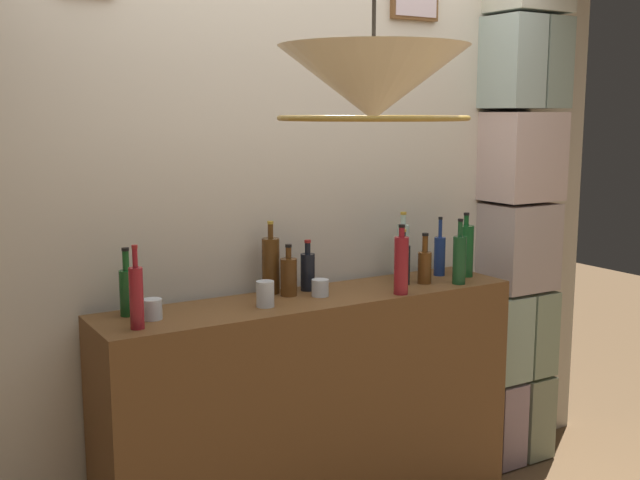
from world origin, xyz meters
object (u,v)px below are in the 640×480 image
(liquor_bottle_scotch, at_px, (459,259))
(glass_tumbler_rocks, at_px, (265,294))
(liquor_bottle_bourbon, at_px, (136,296))
(liquor_bottle_rye, at_px, (401,264))
(liquor_bottle_vodka, at_px, (425,265))
(liquor_bottle_vermouth, at_px, (403,250))
(pendant_lamp, at_px, (373,85))
(glass_tumbler_shot, at_px, (320,288))
(liquor_bottle_port, at_px, (127,290))
(liquor_bottle_mezcal, at_px, (271,265))
(glass_tumbler_highball, at_px, (152,309))
(liquor_bottle_amaro, at_px, (440,255))
(liquor_bottle_sherry, at_px, (308,271))
(liquor_bottle_tequila, at_px, (402,263))
(liquor_bottle_gin, at_px, (289,276))
(liquor_bottle_brandy, at_px, (465,250))

(liquor_bottle_scotch, bearing_deg, glass_tumbler_rocks, 175.10)
(liquor_bottle_scotch, height_order, liquor_bottle_bourbon, liquor_bottle_bourbon)
(liquor_bottle_rye, relative_size, liquor_bottle_vodka, 1.30)
(liquor_bottle_vermouth, relative_size, pendant_lamp, 0.50)
(liquor_bottle_bourbon, distance_m, glass_tumbler_shot, 0.83)
(liquor_bottle_port, relative_size, liquor_bottle_mezcal, 0.85)
(liquor_bottle_rye, height_order, liquor_bottle_mezcal, liquor_bottle_mezcal)
(glass_tumbler_highball, bearing_deg, liquor_bottle_amaro, 2.48)
(liquor_bottle_sherry, bearing_deg, liquor_bottle_vodka, -16.08)
(liquor_bottle_vodka, height_order, liquor_bottle_bourbon, liquor_bottle_bourbon)
(liquor_bottle_vodka, bearing_deg, liquor_bottle_vermouth, 94.96)
(liquor_bottle_rye, xyz_separation_m, glass_tumbler_highball, (-1.05, 0.15, -0.09))
(liquor_bottle_sherry, xyz_separation_m, glass_tumbler_shot, (-0.01, -0.12, -0.05))
(liquor_bottle_scotch, bearing_deg, liquor_bottle_tequila, 150.29)
(glass_tumbler_rocks, xyz_separation_m, glass_tumbler_shot, (0.28, 0.04, -0.02))
(liquor_bottle_gin, height_order, glass_tumbler_highball, liquor_bottle_gin)
(glass_tumbler_shot, height_order, pendant_lamp, pendant_lamp)
(liquor_bottle_scotch, height_order, liquor_bottle_vodka, liquor_bottle_scotch)
(liquor_bottle_port, relative_size, liquor_bottle_amaro, 0.94)
(liquor_bottle_bourbon, distance_m, pendant_lamp, 1.15)
(liquor_bottle_gin, bearing_deg, liquor_bottle_bourbon, -166.85)
(liquor_bottle_tequila, bearing_deg, liquor_bottle_gin, 172.83)
(liquor_bottle_mezcal, xyz_separation_m, liquor_bottle_scotch, (0.81, -0.28, -0.01))
(liquor_bottle_vermouth, distance_m, glass_tumbler_highball, 1.27)
(liquor_bottle_port, xyz_separation_m, liquor_bottle_vermouth, (1.32, 0.01, 0.03))
(liquor_bottle_amaro, height_order, glass_tumbler_highball, liquor_bottle_amaro)
(liquor_bottle_amaro, bearing_deg, glass_tumbler_highball, -177.52)
(liquor_bottle_amaro, bearing_deg, liquor_bottle_vermouth, 165.21)
(liquor_bottle_rye, bearing_deg, liquor_bottle_sherry, 138.72)
(liquor_bottle_brandy, bearing_deg, liquor_bottle_tequila, 177.75)
(glass_tumbler_shot, bearing_deg, liquor_bottle_sherry, 85.32)
(liquor_bottle_vodka, height_order, glass_tumbler_shot, liquor_bottle_vodka)
(liquor_bottle_mezcal, bearing_deg, liquor_bottle_port, -175.24)
(liquor_bottle_tequila, xyz_separation_m, liquor_bottle_vodka, (0.10, -0.04, -0.01))
(liquor_bottle_rye, relative_size, glass_tumbler_rocks, 2.89)
(liquor_bottle_mezcal, distance_m, pendant_lamp, 1.23)
(liquor_bottle_port, relative_size, liquor_bottle_gin, 1.20)
(glass_tumbler_highball, bearing_deg, liquor_bottle_vodka, -1.69)
(liquor_bottle_mezcal, height_order, glass_tumbler_shot, liquor_bottle_mezcal)
(liquor_bottle_scotch, bearing_deg, glass_tumbler_shot, 169.58)
(liquor_bottle_port, xyz_separation_m, liquor_bottle_vodka, (1.33, -0.14, -0.02))
(liquor_bottle_amaro, relative_size, liquor_bottle_scotch, 0.94)
(liquor_bottle_vermouth, relative_size, glass_tumbler_rocks, 2.99)
(liquor_bottle_rye, bearing_deg, liquor_bottle_mezcal, 146.81)
(pendant_lamp, bearing_deg, liquor_bottle_vodka, 43.03)
(liquor_bottle_brandy, relative_size, liquor_bottle_gin, 1.38)
(glass_tumbler_highball, bearing_deg, liquor_bottle_mezcal, 14.60)
(liquor_bottle_port, xyz_separation_m, glass_tumbler_shot, (0.80, -0.10, -0.06))
(liquor_bottle_rye, xyz_separation_m, liquor_bottle_amaro, (0.39, 0.22, -0.03))
(liquor_bottle_amaro, distance_m, liquor_bottle_scotch, 0.20)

